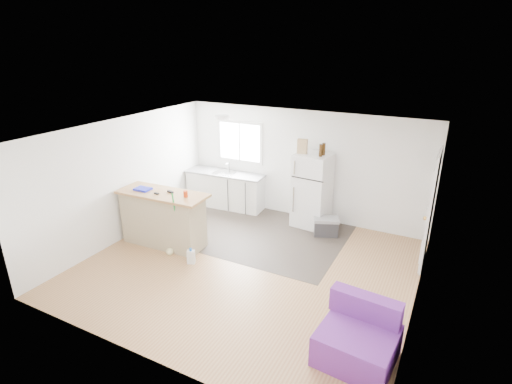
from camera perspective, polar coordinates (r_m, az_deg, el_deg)
room at (r=6.64m, az=-1.25°, el=-1.71°), size 5.51×5.01×2.41m
vinyl_zone at (r=8.45m, az=-1.44°, el=-5.47°), size 4.05×2.50×0.00m
window at (r=9.32m, az=-2.32°, el=7.17°), size 1.18×0.06×0.98m
interior_door at (r=7.44m, az=23.67°, el=-2.51°), size 0.11×0.92×2.10m
ceiling_fixture at (r=7.90m, az=-4.85°, el=10.65°), size 0.30×0.30×0.07m
kitchen_cabinets at (r=9.54m, az=-4.35°, el=0.42°), size 1.93×0.71×1.12m
peninsula at (r=7.89m, az=-13.09°, el=-3.66°), size 1.78×0.75×1.08m
refrigerator at (r=8.49m, az=8.01°, el=0.24°), size 0.75×0.72×1.58m
cooler at (r=8.31m, az=9.96°, el=-4.83°), size 0.59×0.50×0.38m
purple_seat at (r=5.43m, az=14.39°, el=-19.66°), size 0.98×0.93×0.74m
cleaner_jug at (r=7.31m, az=-9.26°, el=-9.12°), size 0.16×0.14×0.30m
mop at (r=7.61m, az=-11.95°, el=-7.16°), size 0.27×0.35×1.27m
red_cup at (r=7.36m, az=-10.02°, el=-0.26°), size 0.10×0.10×0.12m
blue_tray at (r=7.91m, az=-15.86°, el=0.42°), size 0.31×0.23×0.04m
tool_a at (r=7.64m, az=-12.15°, el=0.03°), size 0.15×0.08×0.03m
tool_b at (r=7.62m, az=-14.04°, el=-0.20°), size 0.10×0.05×0.03m
cardboard_box at (r=8.21m, az=6.64°, el=6.49°), size 0.21×0.12×0.30m
bottle_left at (r=8.06m, az=9.23°, el=5.90°), size 0.09×0.09×0.25m
bottle_right at (r=8.16m, az=9.64°, el=6.06°), size 0.09×0.09×0.25m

